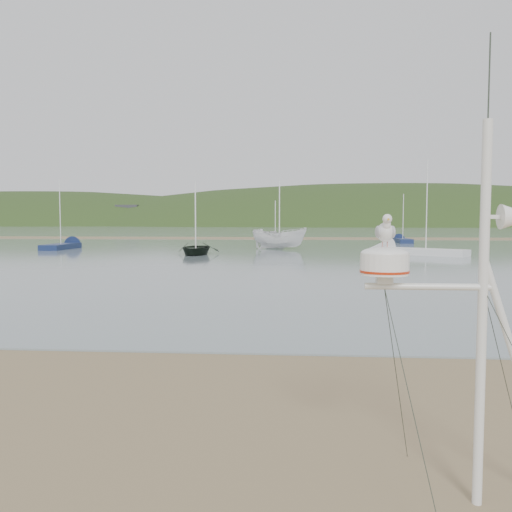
# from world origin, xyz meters

# --- Properties ---
(ground) EXTENTS (560.00, 560.00, 0.00)m
(ground) POSITION_xyz_m (0.00, 0.00, 0.00)
(ground) COLOR #786345
(ground) RESTS_ON ground
(water) EXTENTS (560.00, 256.00, 0.04)m
(water) POSITION_xyz_m (0.00, 132.00, 0.02)
(water) COLOR slate
(water) RESTS_ON ground
(sandbar) EXTENTS (560.00, 7.00, 0.07)m
(sandbar) POSITION_xyz_m (0.00, 70.00, 0.07)
(sandbar) COLOR #786345
(sandbar) RESTS_ON water
(hill_ridge) EXTENTS (620.00, 180.00, 80.00)m
(hill_ridge) POSITION_xyz_m (18.52, 235.00, -19.70)
(hill_ridge) COLOR #213616
(hill_ridge) RESTS_ON ground
(far_cottages) EXTENTS (294.40, 6.30, 8.00)m
(far_cottages) POSITION_xyz_m (3.00, 196.00, 4.00)
(far_cottages) COLOR beige
(far_cottages) RESTS_ON ground
(mast_rig) EXTENTS (2.10, 2.24, 4.73)m
(mast_rig) POSITION_xyz_m (4.42, -1.91, 1.14)
(mast_rig) COLOR white
(mast_rig) RESTS_ON ground
(boat_dark) EXTENTS (3.37, 1.05, 4.69)m
(boat_dark) POSITION_xyz_m (-5.45, 35.11, 2.39)
(boat_dark) COLOR black
(boat_dark) RESTS_ON water
(boat_white) EXTENTS (2.44, 2.40, 5.25)m
(boat_white) POSITION_xyz_m (0.95, 43.02, 2.67)
(boat_white) COLOR silver
(boat_white) RESTS_ON water
(sailboat_blue_far) EXTENTS (1.63, 6.26, 6.22)m
(sailboat_blue_far) POSITION_xyz_m (14.96, 58.91, 0.30)
(sailboat_blue_far) COLOR #15224B
(sailboat_blue_far) RESTS_ON ground
(sailboat_dark_mid) EXTENTS (2.06, 5.25, 5.16)m
(sailboat_dark_mid) POSITION_xyz_m (0.43, 52.02, 0.30)
(sailboat_dark_mid) COLOR black
(sailboat_dark_mid) RESTS_ON ground
(sailboat_white_near) EXTENTS (7.98, 6.34, 8.19)m
(sailboat_white_near) POSITION_xyz_m (10.70, 37.05, 0.30)
(sailboat_white_near) COLOR silver
(sailboat_white_near) RESTS_ON ground
(sailboat_blue_near) EXTENTS (1.83, 7.19, 7.12)m
(sailboat_blue_near) POSITION_xyz_m (-19.38, 43.42, 0.30)
(sailboat_blue_near) COLOR #15224B
(sailboat_blue_near) RESTS_ON ground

